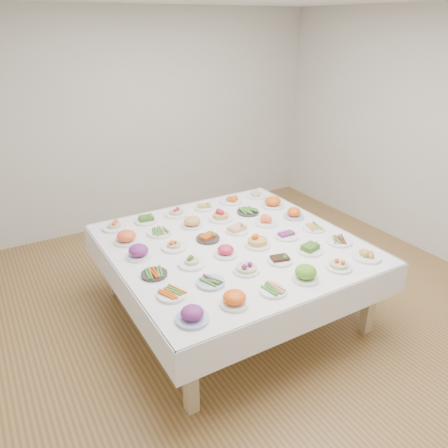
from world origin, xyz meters
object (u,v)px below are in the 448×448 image
display_table (232,249)px  dish_0 (192,312)px  dish_18 (139,252)px  dish_35 (256,194)px

display_table → dish_0: (-0.84, -0.84, 0.13)m
dish_0 → dish_18: size_ratio=1.13×
dish_0 → dish_18: bearing=90.0°
display_table → dish_0: 1.19m
dish_0 → dish_35: 2.38m
dish_0 → dish_18: 1.02m
dish_0 → dish_18: (0.00, 1.02, -0.01)m
display_table → dish_0: size_ratio=9.08×
display_table → dish_35: size_ratio=9.90×
dish_18 → dish_0: bearing=-90.0°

